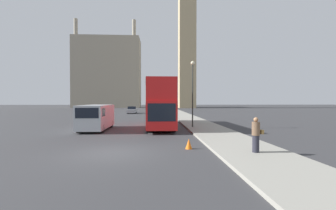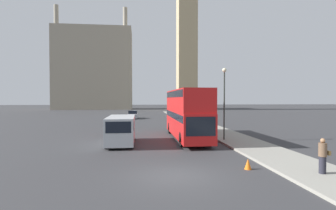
{
  "view_description": "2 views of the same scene",
  "coord_description": "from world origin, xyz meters",
  "px_view_note": "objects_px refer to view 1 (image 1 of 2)",
  "views": [
    {
      "loc": [
        2.15,
        -11.22,
        2.56
      ],
      "look_at": [
        3.3,
        9.82,
        2.2
      ],
      "focal_mm": 24.0,
      "sensor_mm": 36.0,
      "label": 1
    },
    {
      "loc": [
        -1.65,
        -12.23,
        3.65
      ],
      "look_at": [
        1.77,
        18.99,
        2.9
      ],
      "focal_mm": 28.0,
      "sensor_mm": 36.0,
      "label": 2
    }
  ],
  "objects_px": {
    "pedestrian": "(256,135)",
    "red_double_decker_bus": "(160,102)",
    "white_van": "(96,117)",
    "clock_tower": "(187,17)",
    "parked_sedan": "(132,110)",
    "street_lamp": "(193,84)"
  },
  "relations": [
    {
      "from": "red_double_decker_bus",
      "to": "parked_sedan",
      "type": "xyz_separation_m",
      "value": [
        -5.47,
        25.26,
        -1.81
      ]
    },
    {
      "from": "red_double_decker_bus",
      "to": "street_lamp",
      "type": "bearing_deg",
      "value": -29.44
    },
    {
      "from": "clock_tower",
      "to": "red_double_decker_bus",
      "type": "distance_m",
      "value": 70.65
    },
    {
      "from": "clock_tower",
      "to": "white_van",
      "type": "xyz_separation_m",
      "value": [
        -17.03,
        -64.26,
        -33.23
      ]
    },
    {
      "from": "parked_sedan",
      "to": "clock_tower",
      "type": "bearing_deg",
      "value": 65.44
    },
    {
      "from": "red_double_decker_bus",
      "to": "white_van",
      "type": "xyz_separation_m",
      "value": [
        -5.72,
        -2.28,
        -1.27
      ]
    },
    {
      "from": "pedestrian",
      "to": "red_double_decker_bus",
      "type": "bearing_deg",
      "value": 109.41
    },
    {
      "from": "street_lamp",
      "to": "clock_tower",
      "type": "bearing_deg",
      "value": 82.55
    },
    {
      "from": "red_double_decker_bus",
      "to": "pedestrian",
      "type": "height_order",
      "value": "red_double_decker_bus"
    },
    {
      "from": "pedestrian",
      "to": "street_lamp",
      "type": "bearing_deg",
      "value": 97.05
    },
    {
      "from": "white_van",
      "to": "pedestrian",
      "type": "xyz_separation_m",
      "value": [
        9.99,
        -9.85,
        -0.22
      ]
    },
    {
      "from": "white_van",
      "to": "clock_tower",
      "type": "bearing_deg",
      "value": 75.16
    },
    {
      "from": "white_van",
      "to": "parked_sedan",
      "type": "xyz_separation_m",
      "value": [
        0.25,
        27.54,
        -0.54
      ]
    },
    {
      "from": "white_van",
      "to": "parked_sedan",
      "type": "bearing_deg",
      "value": 89.48
    },
    {
      "from": "street_lamp",
      "to": "parked_sedan",
      "type": "bearing_deg",
      "value": 107.42
    },
    {
      "from": "red_double_decker_bus",
      "to": "street_lamp",
      "type": "xyz_separation_m",
      "value": [
        2.98,
        -1.68,
        1.67
      ]
    },
    {
      "from": "pedestrian",
      "to": "street_lamp",
      "type": "height_order",
      "value": "street_lamp"
    },
    {
      "from": "white_van",
      "to": "street_lamp",
      "type": "height_order",
      "value": "street_lamp"
    },
    {
      "from": "red_double_decker_bus",
      "to": "clock_tower",
      "type": "bearing_deg",
      "value": 79.66
    },
    {
      "from": "pedestrian",
      "to": "white_van",
      "type": "bearing_deg",
      "value": 135.42
    },
    {
      "from": "clock_tower",
      "to": "red_double_decker_bus",
      "type": "height_order",
      "value": "clock_tower"
    },
    {
      "from": "clock_tower",
      "to": "parked_sedan",
      "type": "xyz_separation_m",
      "value": [
        -16.78,
        -36.72,
        -33.77
      ]
    }
  ]
}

